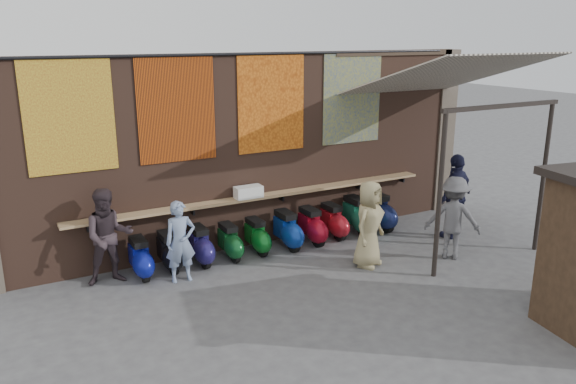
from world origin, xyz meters
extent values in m
plane|color=#474749|center=(0.00, 0.00, 0.00)|extent=(70.00, 70.00, 0.00)
cube|color=brown|center=(0.00, 2.70, 2.00)|extent=(10.00, 0.40, 4.00)
cube|color=#4C4238|center=(5.20, 2.70, 2.00)|extent=(0.50, 0.50, 4.00)
cube|color=#9E7A51|center=(0.00, 2.33, 1.10)|extent=(8.00, 0.32, 0.05)
cube|color=white|center=(-0.34, 2.30, 1.24)|extent=(0.57, 0.27, 0.24)
cube|color=#943615|center=(-3.60, 2.48, 3.00)|extent=(1.50, 0.02, 2.00)
cube|color=#D84D0C|center=(-1.70, 2.48, 3.00)|extent=(1.50, 0.02, 2.00)
cube|color=orange|center=(0.30, 2.48, 3.00)|extent=(1.50, 0.02, 2.00)
cube|color=navy|center=(2.30, 2.48, 3.00)|extent=(1.50, 0.02, 2.00)
cylinder|color=black|center=(0.00, 2.47, 3.98)|extent=(9.50, 0.06, 0.06)
imported|color=#788AAE|center=(-2.08, 1.48, 0.75)|extent=(0.57, 0.40, 1.51)
imported|color=#34282E|center=(-3.22, 2.00, 0.88)|extent=(0.92, 0.74, 1.76)
imported|color=#161833|center=(3.95, 0.80, 0.94)|extent=(1.18, 0.73, 1.88)
imported|color=#56565B|center=(3.02, -0.08, 0.84)|extent=(1.21, 1.21, 1.68)
imported|color=#998C61|center=(1.32, 0.41, 0.85)|extent=(0.98, 0.86, 1.70)
cube|color=beige|center=(3.50, 0.90, 3.55)|extent=(3.20, 3.28, 0.97)
cube|color=#33261C|center=(3.50, 2.49, 3.95)|extent=(3.30, 0.08, 0.12)
cube|color=black|center=(3.50, -0.60, 3.08)|extent=(3.00, 0.08, 0.08)
cylinder|color=black|center=(2.10, -0.60, 1.55)|extent=(0.09, 0.09, 3.10)
cylinder|color=black|center=(4.90, -0.60, 1.55)|extent=(0.09, 0.09, 3.10)
camera|label=1|loc=(-4.94, -7.76, 4.35)|focal=35.00mm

